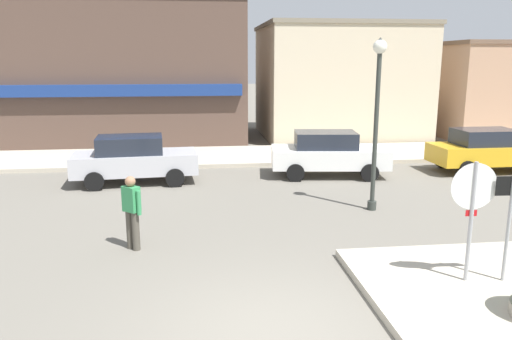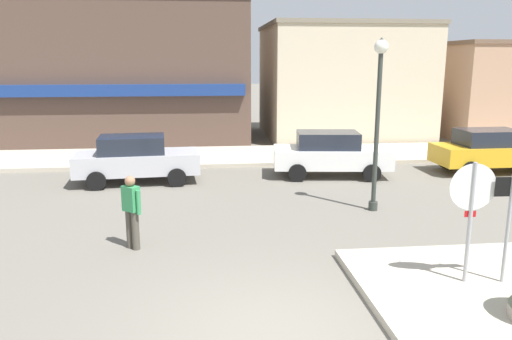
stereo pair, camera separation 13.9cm
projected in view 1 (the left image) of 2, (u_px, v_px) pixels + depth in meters
name	position (u px, v px, depth m)	size (l,w,h in m)	color
ground_plane	(274.00, 333.00, 7.42)	(160.00, 160.00, 0.00)	#6B665B
kerb_far	(223.00, 156.00, 20.73)	(80.00, 4.00, 0.15)	#B7AD99
stop_sign	(472.00, 206.00, 8.59)	(0.82, 0.08, 2.30)	#9E9EA3
one_way_sign	(509.00, 217.00, 8.62)	(0.60, 0.06, 2.10)	#9E9EA3
lamp_post	(377.00, 100.00, 12.93)	(0.36, 0.36, 4.54)	#333833
parked_car_nearest	(134.00, 159.00, 16.39)	(4.12, 2.12, 1.56)	#B7B7BC
parked_car_second	(328.00, 153.00, 17.37)	(4.17, 2.23, 1.56)	white
parked_car_third	(487.00, 150.00, 18.03)	(4.02, 1.92, 1.56)	gold
pedestrian_crossing_near	(132.00, 210.00, 10.55)	(0.47, 0.44, 1.61)	#4C473D
building_corner_shop	(127.00, 70.00, 25.16)	(11.80, 8.22, 6.94)	brown
building_storefront_left_near	(337.00, 81.00, 26.44)	(8.05, 7.24, 5.80)	beige
building_storefront_left_mid	(496.00, 89.00, 27.02)	(7.24, 6.79, 4.91)	tan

